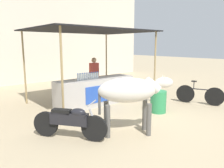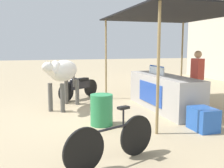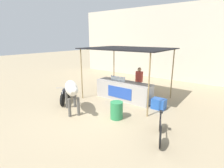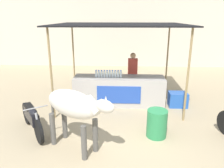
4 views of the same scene
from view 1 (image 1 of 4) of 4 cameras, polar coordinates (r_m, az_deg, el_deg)
name	(u,v)px [view 1 (image 1 of 4)]	position (r m, az deg, el deg)	size (l,w,h in m)	color
ground_plane	(141,120)	(6.45, 7.47, -9.28)	(60.00, 60.00, 0.00)	tan
building_wall_far	(30,34)	(13.26, -20.65, 12.20)	(16.00, 0.50, 5.50)	beige
stall_counter	(96,91)	(7.90, -4.27, -1.96)	(3.00, 0.82, 0.96)	#B2ADA8
stall_awning	(90,33)	(7.99, -5.78, 13.06)	(4.20, 3.20, 2.65)	black
water_bottle_row	(88,76)	(7.57, -6.27, 2.04)	(0.88, 0.07, 0.25)	silver
vendor_behind_counter	(94,78)	(8.71, -4.68, 1.64)	(0.34, 0.22, 1.65)	#383842
cooler_box	(135,91)	(9.15, 6.12, -1.85)	(0.60, 0.44, 0.48)	blue
water_barrel	(158,102)	(7.16, 11.99, -4.52)	(0.50, 0.50, 0.70)	#2D8C51
cow	(130,92)	(5.20, 4.74, -2.12)	(1.72, 1.30, 1.44)	silver
motorcycle_parked	(70,121)	(5.14, -10.88, -9.45)	(1.13, 1.50, 0.90)	black
bicycle_leaning	(199,95)	(8.58, 21.85, -2.60)	(0.65, 1.56, 0.85)	black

